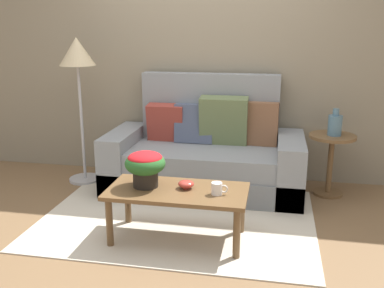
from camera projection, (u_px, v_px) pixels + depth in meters
The scene contains 11 objects.
ground_plane at pixel (178, 218), 3.74m from camera, with size 14.00×14.00×0.00m, color brown.
wall_back at pixel (203, 41), 4.53m from camera, with size 6.40×0.12×2.87m, color gray.
area_rug at pixel (178, 218), 3.72m from camera, with size 2.27×1.64×0.01m, color beige.
couch at pixel (206, 155), 4.36m from camera, with size 1.90×0.88×1.12m.
coffee_table at pixel (177, 196), 3.28m from camera, with size 1.05×0.52×0.41m.
side_table at pixel (331, 154), 4.16m from camera, with size 0.44×0.44×0.60m.
floor_lamp at pixel (78, 65), 4.32m from camera, with size 0.36×0.36×1.48m.
potted_plant at pixel (145, 165), 3.28m from camera, with size 0.31×0.31×0.27m.
coffee_mug at pixel (217, 189), 3.15m from camera, with size 0.12×0.08×0.09m.
snack_bowl at pixel (186, 184), 3.27m from camera, with size 0.12×0.12×0.06m.
table_vase at pixel (335, 125), 4.07m from camera, with size 0.13×0.13×0.25m.
Camera 1 is at (0.77, -3.35, 1.59)m, focal length 40.89 mm.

